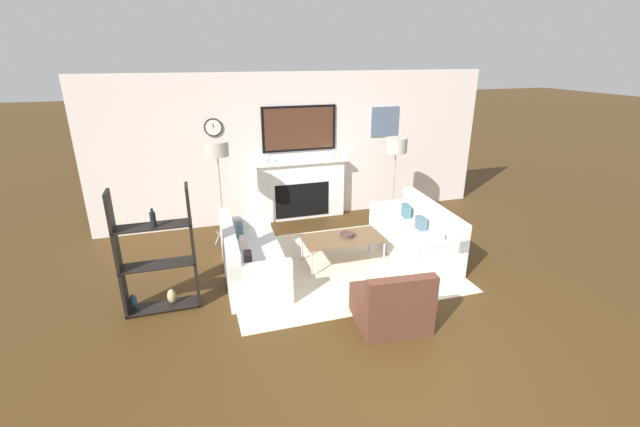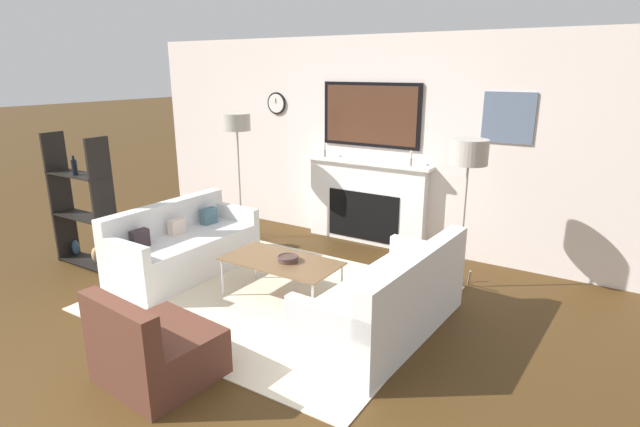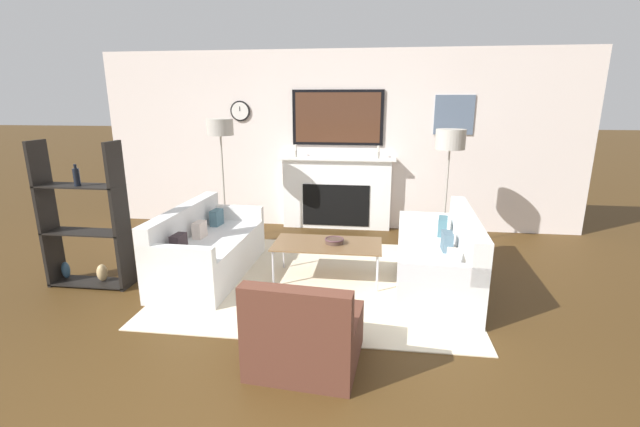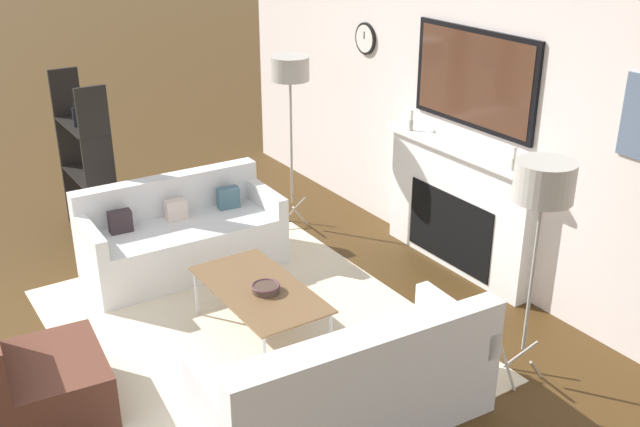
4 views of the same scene
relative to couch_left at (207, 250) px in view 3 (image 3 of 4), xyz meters
name	(u,v)px [view 3 (image 3 of 4)]	position (x,y,z in m)	size (l,w,h in m)	color
fireplace_wall	(338,150)	(1.30, 2.17, 0.93)	(7.41, 0.28, 2.70)	silver
area_rug	(319,280)	(1.30, 0.00, -0.29)	(3.21, 2.64, 0.01)	beige
couch_left	(207,250)	(0.00, 0.00, 0.00)	(0.82, 1.74, 0.80)	silver
couch_right	(439,262)	(2.60, 0.00, 0.00)	(0.88, 1.88, 0.82)	silver
armchair	(305,336)	(1.41, -1.60, -0.05)	(0.85, 0.80, 0.74)	#562F23
coffee_table	(327,246)	(1.39, 0.03, 0.11)	(1.20, 0.62, 0.43)	brown
decorative_bowl	(334,241)	(1.47, 0.04, 0.17)	(0.21, 0.21, 0.06)	#49352B
floor_lamp_left	(220,130)	(-0.24, 1.30, 1.28)	(0.36, 0.36, 1.73)	#9E998E
floor_lamp_right	(450,141)	(2.84, 1.30, 1.16)	(0.38, 0.38, 1.62)	#9E998E
shelf_unit	(84,224)	(-1.16, -0.44, 0.40)	(0.89, 0.28, 1.57)	black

